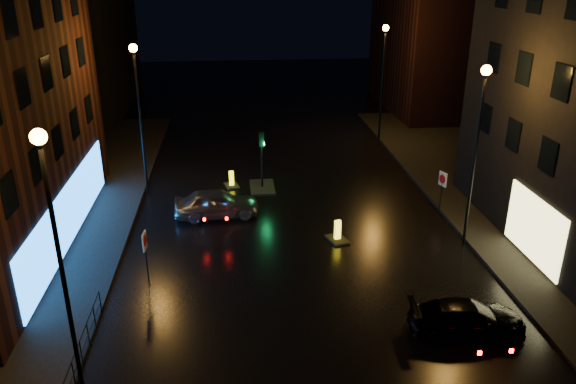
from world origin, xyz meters
name	(u,v)px	position (x,y,z in m)	size (l,w,h in m)	color
ground	(319,332)	(0.00, 0.00, 0.00)	(120.00, 120.00, 0.00)	black
pavement_right	(565,219)	(14.00, 8.00, 0.07)	(12.00, 44.00, 0.15)	black
building_far_left	(74,28)	(-16.00, 35.00, 7.00)	(8.00, 16.00, 14.00)	black
building_far_right	(435,40)	(15.00, 32.00, 6.00)	(8.00, 14.00, 12.00)	black
street_lamp_lnear	(54,227)	(-7.80, -2.00, 5.56)	(0.44, 0.44, 8.37)	black
street_lamp_lfar	(138,97)	(-7.80, 14.00, 5.56)	(0.44, 0.44, 8.37)	black
street_lamp_rnear	(478,130)	(7.80, 6.00, 5.56)	(0.44, 0.44, 8.37)	black
street_lamp_rfar	(383,66)	(7.80, 22.00, 5.56)	(0.44, 0.44, 8.37)	black
traffic_signal	(262,180)	(-1.20, 14.00, 0.50)	(1.40, 2.40, 3.45)	black
guard_railing	(80,347)	(-8.00, -1.00, 0.74)	(0.05, 6.04, 1.00)	black
silver_hatchback	(217,203)	(-3.77, 10.34, 0.74)	(1.74, 4.33, 1.48)	#A7AAAF
dark_sedan	(467,318)	(5.25, -0.52, 0.60)	(1.68, 4.14, 1.20)	black
bollard_near	(337,236)	(1.97, 7.01, 0.23)	(1.10, 1.36, 1.03)	black
bollard_far	(232,183)	(-2.98, 14.48, 0.21)	(0.96, 1.23, 0.96)	black
road_sign_left	(145,246)	(-6.50, 4.03, 1.74)	(0.12, 0.56, 2.32)	black
road_sign_right	(442,183)	(7.90, 9.53, 1.74)	(0.24, 0.55, 2.32)	black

